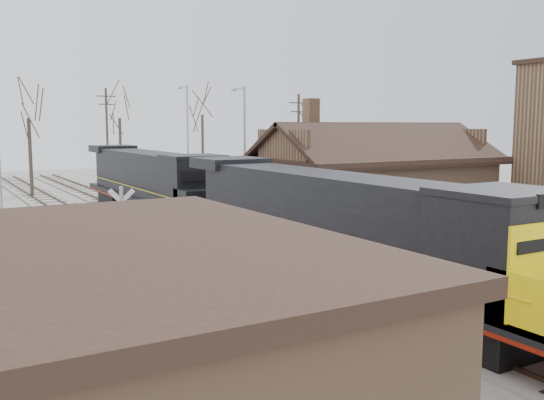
{
  "coord_description": "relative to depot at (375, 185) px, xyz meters",
  "views": [
    {
      "loc": [
        -13.37,
        -18.32,
        6.27
      ],
      "look_at": [
        2.55,
        9.0,
        2.33
      ],
      "focal_mm": 40.0,
      "sensor_mm": 36.0,
      "label": 1
    }
  ],
  "objects": [
    {
      "name": "ground",
      "position": [
        -11.99,
        -12.0,
        -2.41
      ],
      "size": [
        140.0,
        140.0,
        0.0
      ],
      "primitive_type": "plane",
      "color": "#9E998F",
      "rests_on": "ground"
    },
    {
      "name": "road",
      "position": [
        -11.99,
        -12.0,
        -2.39
      ],
      "size": [
        60.0,
        9.0,
        0.03
      ],
      "primitive_type": "cube",
      "color": "slate",
      "rests_on": "ground"
    },
    {
      "name": "parking_lot",
      "position": [
        6.01,
        -8.0,
        -2.39
      ],
      "size": [
        22.0,
        26.0,
        0.03
      ],
      "primitive_type": "cube",
      "color": "slate",
      "rests_on": "ground"
    },
    {
      "name": "track_main",
      "position": [
        -11.99,
        3.0,
        -2.34
      ],
      "size": [
        3.4,
        90.0,
        0.24
      ],
      "color": "#9E998F",
      "rests_on": "ground"
    },
    {
      "name": "track_siding",
      "position": [
        -16.49,
        3.0,
        -2.34
      ],
      "size": [
        3.4,
        90.0,
        0.24
      ],
      "color": "#9E998F",
      "rests_on": "ground"
    },
    {
      "name": "depot",
      "position": [
        0.0,
        0.0,
        0.0
      ],
      "size": [
        15.2,
        9.31,
        7.9
      ],
      "color": "#9C7150",
      "rests_on": "ground"
    },
    {
      "name": "locomotive_lead",
      "position": [
        -11.99,
        -12.65,
        0.03
      ],
      "size": [
        3.11,
        20.84,
        4.63
      ],
      "color": "black",
      "rests_on": "ground"
    },
    {
      "name": "locomotive_trailing",
      "position": [
        -11.99,
        8.47,
        0.03
      ],
      "size": [
        3.11,
        20.84,
        4.38
      ],
      "color": "black",
      "rests_on": "ground"
    },
    {
      "name": "crossbuck_near",
      "position": [
        -9.62,
        -16.96,
        -0.53
      ],
      "size": [
        1.14,
        0.3,
        3.98
      ],
      "rotation": [
        0.0,
        0.0,
        -0.06
      ],
      "color": "#A5A8AD",
      "rests_on": "ground"
    },
    {
      "name": "crossbuck_far",
      "position": [
        -18.81,
        -7.69,
        -0.55
      ],
      "size": [
        1.05,
        0.55,
        3.94
      ],
      "rotation": [
        0.0,
        0.0,
        2.71
      ],
      "color": "#A5A8AD",
      "rests_on": "ground"
    },
    {
      "name": "streetlight_b",
      "position": [
        -4.88,
        8.91,
        2.63
      ],
      "size": [
        0.25,
        2.04,
        9.01
      ],
      "color": "#A5A8AD",
      "rests_on": "ground"
    },
    {
      "name": "streetlight_c",
      "position": [
        -4.6,
        20.34,
        3.0
      ],
      "size": [
        0.25,
        2.04,
        9.73
      ],
      "color": "#A5A8AD",
      "rests_on": "ground"
    },
    {
      "name": "utility_pole_b",
      "position": [
        -8.88,
        30.95,
        2.77
      ],
      "size": [
        2.0,
        0.24,
        9.9
      ],
      "color": "#382D23",
      "rests_on": "ground"
    },
    {
      "name": "utility_pole_c",
      "position": [
        4.72,
        16.5,
        2.33
      ],
      "size": [
        2.0,
        0.24,
        9.05
      ],
      "color": "#382D23",
      "rests_on": "ground"
    },
    {
      "name": "tree_b",
      "position": [
        -17.04,
        25.56,
        5.56
      ],
      "size": [
        4.56,
        4.56,
        11.18
      ],
      "color": "#382D23",
      "rests_on": "ground"
    },
    {
      "name": "tree_c",
      "position": [
        -6.53,
        34.52,
        5.74
      ],
      "size": [
        4.67,
        4.67,
        11.44
      ],
      "color": "#382D23",
      "rests_on": "ground"
    },
    {
      "name": "tree_d",
      "position": [
        2.07,
        32.15,
        6.19
      ],
      "size": [
        4.93,
        4.93,
        12.07
      ],
      "color": "#382D23",
      "rests_on": "ground"
    },
    {
      "name": "tree_e",
      "position": [
        10.95,
        24.59,
        3.9
      ],
      "size": [
        3.62,
        3.62,
        8.88
      ],
      "color": "#382D23",
      "rests_on": "ground"
    }
  ]
}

